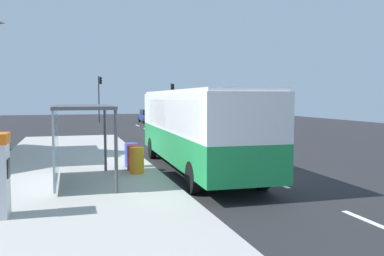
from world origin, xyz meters
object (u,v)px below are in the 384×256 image
(white_van, at_px, (170,115))
(recycling_bin_orange, at_px, (137,160))
(sedan_near, at_px, (148,116))
(recycling_bin_red, at_px, (134,158))
(recycling_bin_blue, at_px, (131,155))
(bus_shelter, at_px, (73,124))
(bus, at_px, (196,125))
(traffic_light_far_side, at_px, (100,92))
(traffic_light_near_side, at_px, (172,96))

(white_van, relative_size, recycling_bin_orange, 5.56)
(recycling_bin_orange, bearing_deg, sedan_near, 78.82)
(recycling_bin_red, bearing_deg, recycling_bin_blue, 90.00)
(recycling_bin_red, bearing_deg, bus_shelter, -141.35)
(bus, height_order, recycling_bin_orange, bus)
(white_van, height_order, traffic_light_far_side, traffic_light_far_side)
(white_van, relative_size, traffic_light_far_side, 0.97)
(sedan_near, relative_size, recycling_bin_orange, 4.64)
(recycling_bin_orange, bearing_deg, bus_shelter, -154.20)
(recycling_bin_orange, height_order, recycling_bin_blue, same)
(sedan_near, bearing_deg, bus_shelter, -104.39)
(recycling_bin_orange, height_order, traffic_light_far_side, traffic_light_far_side)
(bus, bearing_deg, recycling_bin_red, -179.17)
(white_van, xyz_separation_m, recycling_bin_blue, (-6.40, -20.20, -0.69))
(recycling_bin_orange, xyz_separation_m, traffic_light_near_side, (9.70, 34.28, 2.46))
(bus, distance_m, recycling_bin_blue, 2.84)
(white_van, distance_m, recycling_bin_blue, 21.20)
(sedan_near, bearing_deg, recycling_bin_orange, -101.18)
(bus, relative_size, recycling_bin_blue, 11.66)
(recycling_bin_blue, distance_m, bus_shelter, 3.62)
(bus, distance_m, recycling_bin_red, 2.76)
(sedan_near, distance_m, recycling_bin_red, 32.84)
(white_van, xyz_separation_m, recycling_bin_orange, (-6.40, -21.60, -0.69))
(traffic_light_far_side, distance_m, bus_shelter, 36.33)
(white_van, relative_size, recycling_bin_blue, 5.56)
(recycling_bin_orange, xyz_separation_m, recycling_bin_red, (0.00, 0.70, 0.00))
(bus, relative_size, sedan_near, 2.51)
(recycling_bin_red, bearing_deg, recycling_bin_orange, -90.00)
(recycling_bin_orange, relative_size, recycling_bin_blue, 1.00)
(traffic_light_far_side, bearing_deg, recycling_bin_orange, -91.79)
(bus, bearing_deg, traffic_light_near_side, 77.86)
(white_van, bearing_deg, sedan_near, 89.49)
(recycling_bin_red, height_order, traffic_light_near_side, traffic_light_near_side)
(bus, relative_size, traffic_light_far_side, 2.04)
(traffic_light_near_side, bearing_deg, bus_shelter, -108.63)
(bus, bearing_deg, bus_shelter, -158.99)
(recycling_bin_orange, distance_m, traffic_light_near_side, 35.71)
(bus, bearing_deg, traffic_light_far_side, 92.32)
(recycling_bin_orange, bearing_deg, white_van, 73.50)
(sedan_near, bearing_deg, recycling_bin_blue, -101.66)
(recycling_bin_red, xyz_separation_m, traffic_light_near_side, (9.70, 33.58, 2.46))
(bus_shelter, bearing_deg, bus, 21.01)
(sedan_near, relative_size, traffic_light_near_side, 0.94)
(sedan_near, height_order, traffic_light_far_side, traffic_light_far_side)
(traffic_light_far_side, bearing_deg, traffic_light_near_side, -5.31)
(recycling_bin_orange, relative_size, recycling_bin_red, 1.00)
(recycling_bin_blue, bearing_deg, bus, -14.94)
(bus, xyz_separation_m, white_van, (3.91, 20.86, -0.50))
(sedan_near, relative_size, recycling_bin_blue, 4.64)
(white_van, relative_size, traffic_light_near_side, 1.13)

